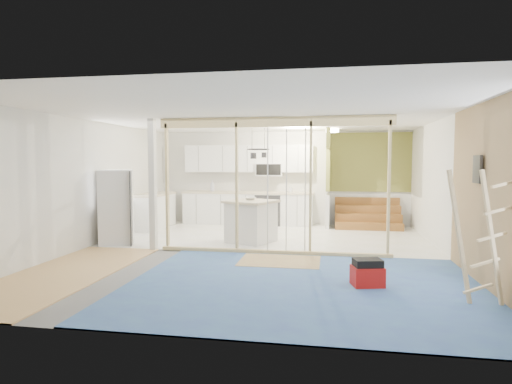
% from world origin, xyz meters
% --- Properties ---
extents(room, '(7.01, 8.01, 2.61)m').
position_xyz_m(room, '(0.00, 0.00, 1.30)').
color(room, slate).
rests_on(room, ground).
extents(floor_overlays, '(7.00, 8.00, 0.03)m').
position_xyz_m(floor_overlays, '(0.07, 0.06, 0.01)').
color(floor_overlays, white).
rests_on(floor_overlays, room).
extents(stud_frame, '(4.66, 0.14, 2.60)m').
position_xyz_m(stud_frame, '(-0.27, -0.00, 1.61)').
color(stud_frame, '#D7BB83').
rests_on(stud_frame, room).
extents(base_cabinets, '(4.45, 2.24, 0.93)m').
position_xyz_m(base_cabinets, '(-1.61, 3.36, 0.47)').
color(base_cabinets, white).
rests_on(base_cabinets, room).
extents(upper_cabinets, '(3.60, 0.41, 0.85)m').
position_xyz_m(upper_cabinets, '(-0.84, 3.82, 1.82)').
color(upper_cabinets, white).
rests_on(upper_cabinets, room).
extents(green_partition, '(2.25, 1.51, 2.60)m').
position_xyz_m(green_partition, '(2.04, 3.66, 0.94)').
color(green_partition, olive).
rests_on(green_partition, room).
extents(pot_rack, '(0.52, 0.52, 0.72)m').
position_xyz_m(pot_rack, '(-0.31, 1.89, 2.00)').
color(pot_rack, black).
rests_on(pot_rack, room).
extents(sheathing_panel, '(0.02, 4.00, 2.60)m').
position_xyz_m(sheathing_panel, '(3.48, -2.00, 1.30)').
color(sheathing_panel, '#A27858').
rests_on(sheathing_panel, room).
extents(electrical_panel, '(0.04, 0.30, 0.40)m').
position_xyz_m(electrical_panel, '(3.43, -1.40, 1.65)').
color(electrical_panel, '#323337').
rests_on(electrical_panel, room).
extents(ceiling_light, '(0.32, 0.32, 0.08)m').
position_xyz_m(ceiling_light, '(1.40, 3.00, 2.54)').
color(ceiling_light, '#FFEABF').
rests_on(ceiling_light, room).
extents(fridge, '(0.92, 0.88, 1.59)m').
position_xyz_m(fridge, '(-3.12, 0.45, 0.79)').
color(fridge, silver).
rests_on(fridge, room).
extents(island, '(1.24, 1.24, 0.93)m').
position_xyz_m(island, '(-0.32, 1.10, 0.46)').
color(island, silver).
rests_on(island, room).
extents(bowl, '(0.29, 0.29, 0.06)m').
position_xyz_m(bowl, '(-0.36, 1.19, 0.96)').
color(bowl, silver).
rests_on(bowl, island).
extents(soap_bottle_a, '(0.13, 0.13, 0.32)m').
position_xyz_m(soap_bottle_a, '(-1.93, 3.75, 1.09)').
color(soap_bottle_a, silver).
rests_on(soap_bottle_a, base_cabinets).
extents(soap_bottle_b, '(0.11, 0.11, 0.19)m').
position_xyz_m(soap_bottle_b, '(0.31, 3.67, 1.02)').
color(soap_bottle_b, silver).
rests_on(soap_bottle_b, base_cabinets).
extents(toolbox, '(0.48, 0.40, 0.40)m').
position_xyz_m(toolbox, '(1.88, -1.89, 0.19)').
color(toolbox, '#B31310').
rests_on(toolbox, room).
extents(ladder, '(0.87, 0.18, 1.65)m').
position_xyz_m(ladder, '(3.13, -2.52, 0.85)').
color(ladder, beige).
rests_on(ladder, room).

